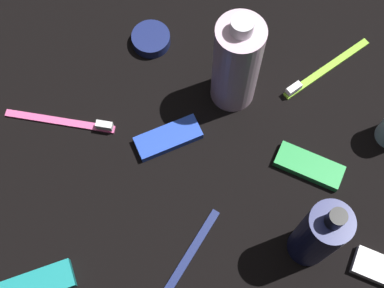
% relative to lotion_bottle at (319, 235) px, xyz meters
% --- Properties ---
extents(ground_plane, '(0.84, 0.64, 0.01)m').
position_rel_lotion_bottle_xyz_m(ground_plane, '(0.17, -0.15, -0.09)').
color(ground_plane, black).
extents(lotion_bottle, '(0.06, 0.06, 0.19)m').
position_rel_lotion_bottle_xyz_m(lotion_bottle, '(0.00, 0.00, 0.00)').
color(lotion_bottle, '#191E50').
rests_on(lotion_bottle, ground_plane).
extents(bodywash_bottle, '(0.07, 0.07, 0.20)m').
position_rel_lotion_bottle_xyz_m(bodywash_bottle, '(0.10, -0.26, 0.01)').
color(bodywash_bottle, silver).
rests_on(bodywash_bottle, ground_plane).
extents(toothbrush_lime, '(0.15, 0.11, 0.02)m').
position_rel_lotion_bottle_xyz_m(toothbrush_lime, '(-0.05, -0.29, -0.08)').
color(toothbrush_lime, '#8CD133').
rests_on(toothbrush_lime, ground_plane).
extents(toothbrush_pink, '(0.18, 0.05, 0.02)m').
position_rel_lotion_bottle_xyz_m(toothbrush_pink, '(0.37, -0.21, -0.08)').
color(toothbrush_pink, '#E55999').
rests_on(toothbrush_pink, ground_plane).
extents(toothbrush_navy, '(0.11, 0.16, 0.02)m').
position_rel_lotion_bottle_xyz_m(toothbrush_navy, '(0.19, 0.03, -0.08)').
color(toothbrush_navy, navy).
rests_on(toothbrush_navy, ground_plane).
extents(snack_bar_teal, '(0.11, 0.07, 0.01)m').
position_rel_lotion_bottle_xyz_m(snack_bar_teal, '(0.39, 0.05, -0.07)').
color(snack_bar_teal, teal).
rests_on(snack_bar_teal, ground_plane).
extents(snack_bar_blue, '(0.11, 0.08, 0.01)m').
position_rel_lotion_bottle_xyz_m(snack_bar_blue, '(0.20, -0.17, -0.07)').
color(snack_bar_blue, blue).
rests_on(snack_bar_blue, ground_plane).
extents(snack_bar_green, '(0.11, 0.08, 0.01)m').
position_rel_lotion_bottle_xyz_m(snack_bar_green, '(-0.01, -0.12, -0.07)').
color(snack_bar_green, green).
rests_on(snack_bar_green, ground_plane).
extents(cream_tin_left, '(0.07, 0.07, 0.02)m').
position_rel_lotion_bottle_xyz_m(cream_tin_left, '(0.23, -0.35, -0.07)').
color(cream_tin_left, navy).
rests_on(cream_tin_left, ground_plane).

